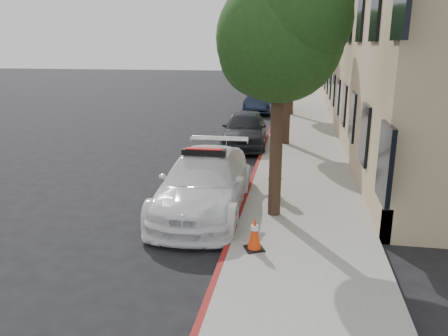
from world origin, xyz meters
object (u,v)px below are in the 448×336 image
at_px(traffic_cone, 255,234).
at_px(parked_car_mid, 245,129).
at_px(parked_car_far, 264,100).
at_px(police_car, 205,182).
at_px(fire_hydrant, 275,181).

bearing_deg(traffic_cone, parked_car_mid, 98.29).
bearing_deg(parked_car_far, police_car, -83.51).
relative_size(parked_car_far, fire_hydrant, 5.04).
distance_m(police_car, parked_car_mid, 7.44).
bearing_deg(parked_car_far, fire_hydrant, -77.45).
bearing_deg(parked_car_mid, parked_car_far, 85.74).
xyz_separation_m(police_car, fire_hydrant, (1.74, 0.85, -0.14)).
distance_m(police_car, fire_hydrant, 1.95).
xyz_separation_m(parked_car_far, fire_hydrant, (1.64, -16.39, -0.17)).
xyz_separation_m(fire_hydrant, traffic_cone, (-0.22, -3.20, -0.11)).
bearing_deg(traffic_cone, parked_car_far, 94.17).
height_order(parked_car_mid, traffic_cone, parked_car_mid).
bearing_deg(fire_hydrant, parked_car_mid, 105.65).
xyz_separation_m(police_car, traffic_cone, (1.53, -2.35, -0.25)).
distance_m(police_car, parked_car_far, 17.24).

